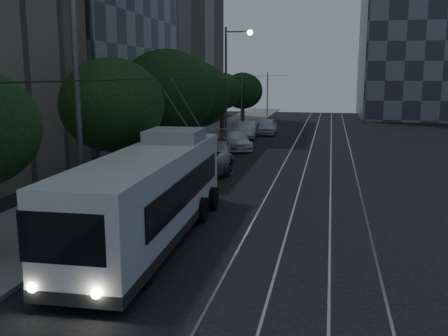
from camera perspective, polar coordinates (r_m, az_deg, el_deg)
ground at (r=18.79m, az=1.88°, el=-7.23°), size 120.00×120.00×0.00m
sidewalk at (r=39.49m, az=-3.71°, el=2.36°), size 5.00×90.00×0.15m
tram_rails at (r=38.04m, az=10.96°, el=1.77°), size 4.52×90.00×0.02m
overhead_wires at (r=38.53m, az=-0.12°, el=7.25°), size 2.23×90.00×6.00m
trolleybus at (r=17.67m, az=-8.28°, el=-2.87°), size 2.93×12.19×5.63m
pickup_silver at (r=27.10m, az=-4.07°, el=0.24°), size 4.43×6.85×1.75m
car_white_a at (r=34.57m, az=-0.51°, el=2.11°), size 1.99×3.83×1.24m
car_white_b at (r=38.91m, az=1.20°, el=3.21°), size 3.81×5.34×1.44m
car_white_c at (r=45.75m, az=2.63°, el=4.38°), size 2.12×4.78×1.53m
car_white_d at (r=48.84m, az=4.94°, el=4.76°), size 1.96×4.54×1.53m
tree_1 at (r=23.14m, az=-12.67°, el=7.00°), size 4.68×4.68×6.52m
tree_2 at (r=30.35m, az=-6.54°, el=8.48°), size 5.78×5.78×7.26m
tree_3 at (r=36.35m, az=-3.37°, el=8.39°), size 5.25×5.25×6.70m
tree_4 at (r=47.68m, az=-0.24°, el=8.75°), size 3.82×3.82×5.91m
tree_5 at (r=55.96m, az=2.15°, el=8.79°), size 4.44×4.44×5.95m
streetlamp_near at (r=18.64m, az=-15.42°, el=10.29°), size 2.32×0.44×9.54m
streetlamp_far at (r=42.78m, az=0.77°, el=10.74°), size 2.34×0.44×9.62m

